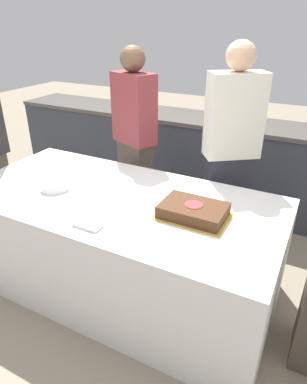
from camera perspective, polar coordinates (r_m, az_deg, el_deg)
The scene contains 9 objects.
ground_plane at distance 2.74m, azimuth -5.19°, elevation -14.93°, with size 14.00×14.00×0.00m, color gray.
back_counter at distance 3.74m, azimuth 7.70°, elevation 5.39°, with size 4.40×0.58×0.92m.
dining_table at distance 2.50m, azimuth -5.55°, elevation -8.48°, with size 2.18×1.05×0.75m.
cake at distance 2.07m, azimuth 6.62°, elevation -3.12°, with size 0.42×0.30×0.08m.
plate_stack at distance 2.49m, azimuth -16.15°, elevation 1.02°, with size 0.20×0.20×0.05m.
side_plate_near_cake at distance 2.36m, azimuth 7.41°, elevation -0.13°, with size 0.21×0.21×0.00m.
utensil_pile at distance 2.00m, azimuth -10.93°, elevation -5.45°, with size 0.17×0.08×0.02m.
person_cutting_cake at distance 2.68m, azimuth 12.64°, elevation 5.79°, with size 0.44×0.39×1.70m.
person_standing_back at distance 2.99m, azimuth -3.12°, elevation 8.06°, with size 0.42×0.33×1.64m.
Camera 1 is at (1.15, -1.69, 1.83)m, focal length 32.00 mm.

